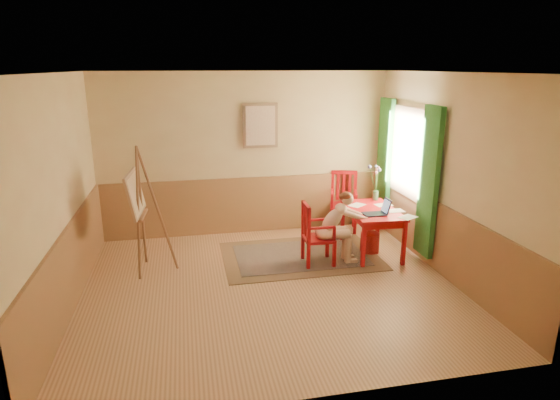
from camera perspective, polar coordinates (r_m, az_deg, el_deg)
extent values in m
cube|color=tan|center=(6.43, -1.21, -10.60)|extent=(5.00, 4.50, 0.02)
cube|color=white|center=(5.74, -1.38, 15.43)|extent=(5.00, 4.50, 0.02)
cube|color=tan|center=(8.11, -4.19, 5.56)|extent=(5.00, 0.02, 2.80)
cube|color=tan|center=(3.84, 4.85, -6.57)|extent=(5.00, 0.02, 2.80)
cube|color=tan|center=(6.02, -25.49, 0.32)|extent=(0.02, 4.50, 2.80)
cube|color=tan|center=(6.83, 19.93, 2.63)|extent=(0.02, 4.50, 2.80)
cube|color=#9A6D47|center=(8.29, -4.04, -0.60)|extent=(5.00, 0.04, 1.00)
cube|color=#9A6D47|center=(6.30, -24.24, -7.57)|extent=(0.04, 4.50, 1.00)
cube|color=#9A6D47|center=(7.06, 19.03, -4.49)|extent=(0.04, 4.50, 1.00)
cube|color=white|center=(7.72, 15.58, 5.60)|extent=(0.02, 1.00, 1.30)
cube|color=#917054|center=(7.71, 15.45, 5.60)|extent=(0.03, 1.12, 1.42)
cube|color=#358845|center=(7.07, 17.73, 2.03)|extent=(0.08, 0.45, 2.20)
cube|color=#358845|center=(8.43, 12.63, 4.58)|extent=(0.08, 0.45, 2.20)
cube|color=#917054|center=(8.02, -2.42, 9.08)|extent=(0.60, 0.04, 0.76)
cube|color=beige|center=(8.00, -2.40, 9.06)|extent=(0.50, 0.02, 0.66)
cube|color=#8C7251|center=(7.37, 2.49, -6.84)|extent=(2.40, 1.60, 0.01)
cube|color=black|center=(7.37, 2.50, -6.78)|extent=(2.00, 1.20, 0.01)
cube|color=#B50E14|center=(7.43, 11.25, -1.25)|extent=(0.78, 1.24, 0.04)
cube|color=#B50E14|center=(7.45, 11.22, -1.77)|extent=(0.68, 1.13, 0.10)
cube|color=#B50E14|center=(6.96, 10.16, -5.54)|extent=(0.06, 0.06, 0.68)
cube|color=#B50E14|center=(7.18, 14.92, -5.17)|extent=(0.06, 0.06, 0.68)
cube|color=#B50E14|center=(7.95, 7.66, -2.67)|extent=(0.06, 0.06, 0.68)
cube|color=#B50E14|center=(8.14, 11.90, -2.42)|extent=(0.06, 0.06, 0.68)
cube|color=#B50E14|center=(6.98, 4.72, -4.70)|extent=(0.45, 0.43, 0.04)
cube|color=#B50E14|center=(6.84, 3.49, -7.02)|extent=(0.05, 0.05, 0.38)
cube|color=#B50E14|center=(6.94, 6.64, -6.77)|extent=(0.05, 0.05, 0.38)
cube|color=#B50E14|center=(7.18, 2.79, -5.89)|extent=(0.05, 0.05, 0.38)
cube|color=#B50E14|center=(7.27, 5.80, -5.66)|extent=(0.05, 0.05, 0.38)
cube|color=#B50E14|center=(6.67, 3.56, -3.09)|extent=(0.05, 0.05, 0.52)
cube|color=#B50E14|center=(7.01, 2.85, -2.12)|extent=(0.05, 0.05, 0.52)
cube|color=#B50E14|center=(6.77, 3.22, -0.73)|extent=(0.06, 0.42, 0.06)
cube|color=#B50E14|center=(6.75, 3.38, -2.96)|extent=(0.03, 0.04, 0.43)
cube|color=#B50E14|center=(6.84, 3.19, -2.71)|extent=(0.03, 0.04, 0.43)
cube|color=#B50E14|center=(6.93, 3.01, -2.46)|extent=(0.03, 0.04, 0.43)
cube|color=#B50E14|center=(6.73, 5.17, -3.41)|extent=(0.39, 0.05, 0.03)
cube|color=#B50E14|center=(6.81, 6.65, -4.14)|extent=(0.04, 0.04, 0.21)
cube|color=#B50E14|center=(7.07, 4.38, -2.43)|extent=(0.39, 0.05, 0.03)
cube|color=#B50E14|center=(7.15, 5.80, -3.14)|extent=(0.04, 0.04, 0.21)
cube|color=#B50E14|center=(8.44, 7.76, -0.75)|extent=(0.59, 0.61, 0.05)
cube|color=#B50E14|center=(8.71, 6.31, -1.80)|extent=(0.07, 0.07, 0.43)
cube|color=#B50E14|center=(8.30, 6.31, -2.72)|extent=(0.07, 0.07, 0.43)
cube|color=#B50E14|center=(8.73, 9.03, -1.88)|extent=(0.07, 0.07, 0.43)
cube|color=#B50E14|center=(8.31, 9.16, -2.80)|extent=(0.07, 0.07, 0.43)
cube|color=#B50E14|center=(8.56, 6.43, 1.72)|extent=(0.07, 0.07, 0.58)
cube|color=#B50E14|center=(8.57, 9.19, 1.64)|extent=(0.07, 0.07, 0.58)
cube|color=#B50E14|center=(8.50, 7.87, 3.37)|extent=(0.46, 0.19, 0.06)
cube|color=#B50E14|center=(8.57, 7.10, 1.60)|extent=(0.06, 0.04, 0.48)
cube|color=#B50E14|center=(8.57, 7.80, 1.58)|extent=(0.06, 0.04, 0.48)
cube|color=#B50E14|center=(8.57, 8.51, 1.56)|extent=(0.06, 0.04, 0.48)
cube|color=#B50E14|center=(8.36, 6.42, 0.97)|extent=(0.17, 0.43, 0.04)
cube|color=#B50E14|center=(8.20, 6.39, -0.19)|extent=(0.05, 0.05, 0.23)
cube|color=#B50E14|center=(8.38, 9.24, 0.89)|extent=(0.17, 0.43, 0.04)
cube|color=#B50E14|center=(8.21, 9.27, -0.27)|extent=(0.05, 0.05, 0.23)
ellipsoid|color=beige|center=(6.97, 5.33, -4.03)|extent=(0.26, 0.32, 0.20)
cylinder|color=beige|center=(6.95, 6.96, -4.21)|extent=(0.39, 0.15, 0.14)
cylinder|color=beige|center=(7.09, 6.59, -3.79)|extent=(0.39, 0.15, 0.14)
cylinder|color=beige|center=(7.09, 8.33, -5.85)|extent=(0.10, 0.10, 0.44)
cylinder|color=beige|center=(7.22, 7.94, -5.40)|extent=(0.10, 0.10, 0.44)
cube|color=beige|center=(7.19, 8.68, -7.42)|extent=(0.19, 0.08, 0.06)
cube|color=beige|center=(7.32, 8.29, -6.95)|extent=(0.19, 0.08, 0.06)
ellipsoid|color=beige|center=(6.94, 6.41, -2.45)|extent=(0.43, 0.26, 0.46)
ellipsoid|color=beige|center=(6.92, 7.48, -1.07)|extent=(0.18, 0.27, 0.16)
sphere|color=beige|center=(6.91, 8.25, 0.10)|extent=(0.18, 0.18, 0.17)
ellipsoid|color=brown|center=(6.89, 8.12, 0.50)|extent=(0.17, 0.18, 0.13)
sphere|color=brown|center=(6.87, 7.57, 0.40)|extent=(0.09, 0.09, 0.09)
cylinder|color=beige|center=(6.85, 8.45, -1.72)|extent=(0.20, 0.10, 0.13)
cylinder|color=beige|center=(6.95, 9.92, -2.15)|extent=(0.26, 0.12, 0.15)
sphere|color=beige|center=(6.87, 9.12, -1.93)|extent=(0.08, 0.08, 0.08)
sphere|color=beige|center=(7.02, 10.70, -2.37)|extent=(0.07, 0.07, 0.06)
cylinder|color=beige|center=(7.08, 7.80, -1.10)|extent=(0.20, 0.09, 0.13)
cylinder|color=beige|center=(7.15, 9.32, -1.61)|extent=(0.27, 0.13, 0.15)
sphere|color=beige|center=(7.12, 8.40, -1.26)|extent=(0.08, 0.08, 0.08)
sphere|color=beige|center=(7.17, 10.23, -1.95)|extent=(0.07, 0.07, 0.06)
cube|color=#1E2338|center=(7.16, 11.44, -1.69)|extent=(0.33, 0.24, 0.02)
cube|color=#2D3342|center=(7.16, 11.44, -1.66)|extent=(0.29, 0.19, 0.00)
cube|color=#1E2338|center=(7.20, 12.89, -0.69)|extent=(0.07, 0.24, 0.22)
cube|color=#99BFF2|center=(7.20, 12.80, -0.73)|extent=(0.05, 0.19, 0.18)
cube|color=white|center=(7.15, 15.38, -2.03)|extent=(0.32, 0.29, 0.00)
cube|color=white|center=(7.68, 12.53, -0.59)|extent=(0.29, 0.23, 0.00)
cube|color=white|center=(7.59, 9.41, -0.62)|extent=(0.33, 0.31, 0.00)
cube|color=white|center=(7.41, 13.90, -1.28)|extent=(0.27, 0.20, 0.00)
cylinder|color=#3F724C|center=(7.92, 11.59, 0.55)|extent=(0.12, 0.12, 0.16)
cylinder|color=#3F7233|center=(7.88, 11.26, 2.48)|extent=(0.10, 0.10, 0.42)
sphere|color=#728CD8|center=(7.85, 10.90, 4.02)|extent=(0.08, 0.08, 0.06)
cylinder|color=#3F7233|center=(7.81, 11.77, 2.42)|extent=(0.03, 0.10, 0.44)
sphere|color=pink|center=(7.72, 11.94, 3.91)|extent=(0.06, 0.06, 0.04)
cylinder|color=#3F7233|center=(7.88, 11.64, 2.12)|extent=(0.01, 0.05, 0.32)
sphere|color=pink|center=(7.87, 11.67, 3.30)|extent=(0.07, 0.07, 0.05)
cylinder|color=#3F7233|center=(7.80, 11.83, 2.27)|extent=(0.02, 0.14, 0.41)
sphere|color=#728CD8|center=(7.69, 12.06, 3.63)|extent=(0.07, 0.07, 0.06)
cylinder|color=#3F7233|center=(7.92, 11.69, 2.31)|extent=(0.06, 0.11, 0.36)
sphere|color=pink|center=(7.93, 11.78, 3.67)|extent=(0.07, 0.07, 0.05)
cylinder|color=#3F7233|center=(7.89, 11.69, 2.30)|extent=(0.04, 0.07, 0.37)
sphere|color=pink|center=(7.88, 11.77, 3.65)|extent=(0.06, 0.06, 0.05)
cylinder|color=#3F7233|center=(7.91, 11.64, 2.52)|extent=(0.04, 0.12, 0.42)
sphere|color=#728CD8|center=(7.92, 11.67, 4.07)|extent=(0.06, 0.06, 0.05)
cylinder|color=red|center=(7.61, 10.93, -5.12)|extent=(0.36, 0.36, 0.32)
cylinder|color=brown|center=(6.72, -16.97, -1.59)|extent=(0.12, 0.33, 1.84)
cylinder|color=brown|center=(7.00, -16.57, -0.85)|extent=(0.06, 0.34, 1.84)
cylinder|color=brown|center=(6.82, -14.72, -1.15)|extent=(0.48, 0.07, 1.84)
cylinder|color=brown|center=(6.89, -16.92, -1.81)|extent=(0.07, 0.52, 0.03)
cube|color=brown|center=(6.88, -16.43, -1.79)|extent=(0.10, 0.56, 0.03)
cube|color=#917054|center=(6.80, -17.33, 0.77)|extent=(0.21, 0.82, 0.61)
cube|color=beige|center=(6.80, -17.17, 0.78)|extent=(0.16, 0.74, 0.53)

